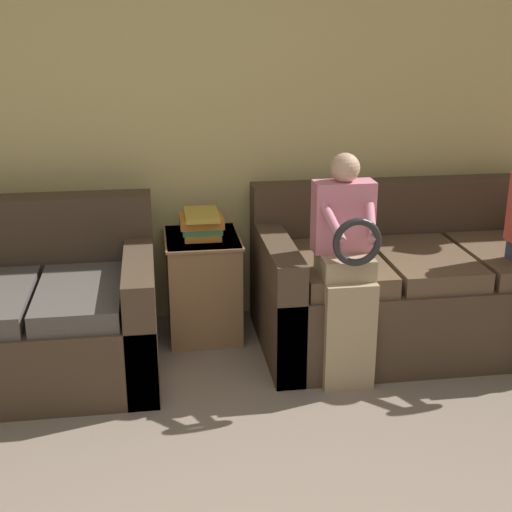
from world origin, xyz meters
The scene contains 5 objects.
wall_back centered at (0.00, 2.84, 1.27)m, with size 7.47×0.06×2.55m.
couch_main centered at (1.24, 2.27, 0.33)m, with size 1.84×0.99×0.89m.
child_left_seated centered at (0.69, 1.85, 0.66)m, with size 0.32×0.37×1.21m.
side_shelf centered at (0.00, 2.53, 0.32)m, with size 0.44×0.54×0.62m.
book_stack centered at (0.00, 2.53, 0.70)m, with size 0.25×0.31×0.15m.
Camera 1 is at (-0.28, -1.50, 1.88)m, focal length 50.00 mm.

